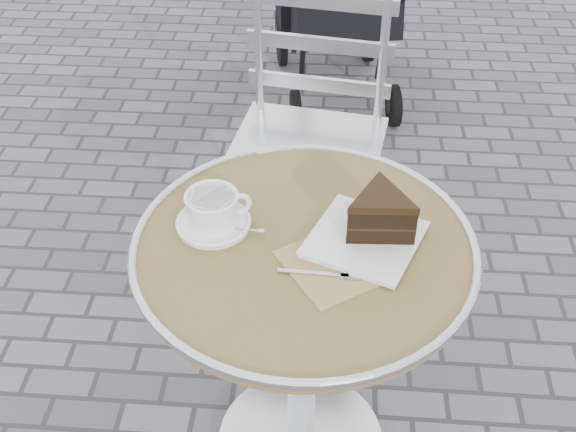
# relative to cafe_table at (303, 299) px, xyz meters

# --- Properties ---
(cafe_table) EXTENTS (0.72, 0.72, 0.74)m
(cafe_table) POSITION_rel_cafe_table_xyz_m (0.00, 0.00, 0.00)
(cafe_table) COLOR silver
(cafe_table) RESTS_ON ground
(cappuccino_set) EXTENTS (0.18, 0.15, 0.08)m
(cappuccino_set) POSITION_rel_cafe_table_xyz_m (-0.19, 0.05, 0.20)
(cappuccino_set) COLOR white
(cappuccino_set) RESTS_ON cafe_table
(cake_plate_set) EXTENTS (0.33, 0.33, 0.11)m
(cake_plate_set) POSITION_rel_cafe_table_xyz_m (0.14, 0.02, 0.22)
(cake_plate_set) COLOR #A18158
(cake_plate_set) RESTS_ON cafe_table
(bistro_chair) EXTENTS (0.50, 0.50, 0.98)m
(bistro_chair) POSITION_rel_cafe_table_xyz_m (-0.01, 0.76, 0.04)
(bistro_chair) COLOR silver
(bistro_chair) RESTS_ON ground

